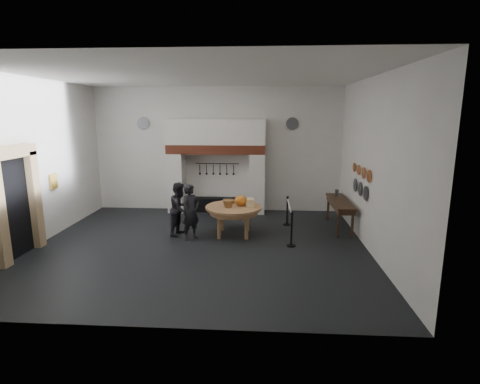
# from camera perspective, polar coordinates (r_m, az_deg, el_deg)

# --- Properties ---
(floor) EXTENTS (9.00, 8.00, 0.02)m
(floor) POSITION_cam_1_polar(r_m,az_deg,el_deg) (10.41, -6.06, -8.17)
(floor) COLOR black
(floor) RESTS_ON ground
(ceiling) EXTENTS (9.00, 8.00, 0.02)m
(ceiling) POSITION_cam_1_polar(r_m,az_deg,el_deg) (9.82, -6.66, 17.31)
(ceiling) COLOR silver
(ceiling) RESTS_ON wall_back
(wall_back) EXTENTS (9.00, 0.02, 4.50)m
(wall_back) POSITION_cam_1_polar(r_m,az_deg,el_deg) (13.80, -3.48, 6.44)
(wall_back) COLOR silver
(wall_back) RESTS_ON floor
(wall_front) EXTENTS (9.00, 0.02, 4.50)m
(wall_front) POSITION_cam_1_polar(r_m,az_deg,el_deg) (6.03, -12.87, -0.99)
(wall_front) COLOR silver
(wall_front) RESTS_ON floor
(wall_left) EXTENTS (0.02, 8.00, 4.50)m
(wall_left) POSITION_cam_1_polar(r_m,az_deg,el_deg) (11.53, -29.00, 3.89)
(wall_left) COLOR silver
(wall_left) RESTS_ON floor
(wall_right) EXTENTS (0.02, 8.00, 4.50)m
(wall_right) POSITION_cam_1_polar(r_m,az_deg,el_deg) (10.11, 19.71, 3.76)
(wall_right) COLOR silver
(wall_right) RESTS_ON floor
(chimney_pier_left) EXTENTS (0.55, 0.70, 2.15)m
(chimney_pier_left) POSITION_cam_1_polar(r_m,az_deg,el_deg) (13.88, -9.65, 1.43)
(chimney_pier_left) COLOR silver
(chimney_pier_left) RESTS_ON floor
(chimney_pier_right) EXTENTS (0.55, 0.70, 2.15)m
(chimney_pier_right) POSITION_cam_1_polar(r_m,az_deg,el_deg) (13.51, 2.62, 1.30)
(chimney_pier_right) COLOR silver
(chimney_pier_right) RESTS_ON floor
(hearth_brick_band) EXTENTS (3.50, 0.72, 0.32)m
(hearth_brick_band) POSITION_cam_1_polar(r_m,az_deg,el_deg) (13.45, -3.66, 6.55)
(hearth_brick_band) COLOR #9E442B
(hearth_brick_band) RESTS_ON chimney_pier_left
(chimney_hood) EXTENTS (3.50, 0.70, 0.90)m
(chimney_hood) POSITION_cam_1_polar(r_m,az_deg,el_deg) (13.40, -3.70, 9.15)
(chimney_hood) COLOR silver
(chimney_hood) RESTS_ON hearth_brick_band
(iron_range) EXTENTS (1.90, 0.45, 0.50)m
(iron_range) POSITION_cam_1_polar(r_m,az_deg,el_deg) (13.86, -3.52, -1.93)
(iron_range) COLOR black
(iron_range) RESTS_ON floor
(utensil_rail) EXTENTS (1.60, 0.02, 0.02)m
(utensil_rail) POSITION_cam_1_polar(r_m,az_deg,el_deg) (13.78, -3.49, 4.34)
(utensil_rail) COLOR black
(utensil_rail) RESTS_ON wall_back
(door_recess) EXTENTS (0.04, 1.10, 2.50)m
(door_recess) POSITION_cam_1_polar(r_m,az_deg,el_deg) (10.86, -31.13, -2.13)
(door_recess) COLOR black
(door_recess) RESTS_ON floor
(door_jamb_far) EXTENTS (0.22, 0.30, 2.60)m
(door_jamb_far) POSITION_cam_1_polar(r_m,az_deg,el_deg) (11.37, -28.81, -1.07)
(door_jamb_far) COLOR tan
(door_jamb_far) RESTS_ON floor
(door_lintel) EXTENTS (0.22, 1.70, 0.30)m
(door_lintel) POSITION_cam_1_polar(r_m,az_deg,el_deg) (10.60, -31.54, 5.22)
(door_lintel) COLOR tan
(door_lintel) RESTS_ON door_jamb_near
(wall_plaque) EXTENTS (0.05, 0.34, 0.44)m
(wall_plaque) POSITION_cam_1_polar(r_m,az_deg,el_deg) (12.27, -26.52, 1.45)
(wall_plaque) COLOR gold
(wall_plaque) RESTS_ON wall_left
(work_table) EXTENTS (1.93, 1.93, 0.07)m
(work_table) POSITION_cam_1_polar(r_m,az_deg,el_deg) (11.04, -0.97, -2.36)
(work_table) COLOR tan
(work_table) RESTS_ON floor
(pumpkin) EXTENTS (0.36, 0.36, 0.31)m
(pumpkin) POSITION_cam_1_polar(r_m,az_deg,el_deg) (11.08, 0.10, -1.30)
(pumpkin) COLOR orange
(pumpkin) RESTS_ON work_table
(cheese_block_big) EXTENTS (0.22, 0.22, 0.24)m
(cheese_block_big) POSITION_cam_1_polar(r_m,az_deg,el_deg) (10.93, 1.62, -1.68)
(cheese_block_big) COLOR #ECD08D
(cheese_block_big) RESTS_ON work_table
(cheese_block_small) EXTENTS (0.18, 0.18, 0.20)m
(cheese_block_small) POSITION_cam_1_polar(r_m,az_deg,el_deg) (11.22, 1.57, -1.42)
(cheese_block_small) COLOR #EDCE8E
(cheese_block_small) RESTS_ON work_table
(wicker_basket) EXTENTS (0.37, 0.37, 0.22)m
(wicker_basket) POSITION_cam_1_polar(r_m,az_deg,el_deg) (10.87, -1.82, -1.80)
(wicker_basket) COLOR #916035
(wicker_basket) RESTS_ON work_table
(bread_loaf) EXTENTS (0.31, 0.18, 0.13)m
(bread_loaf) POSITION_cam_1_polar(r_m,az_deg,el_deg) (11.36, -1.33, -1.43)
(bread_loaf) COLOR #9C5A37
(bread_loaf) RESTS_ON work_table
(visitor_near) EXTENTS (0.68, 0.70, 1.61)m
(visitor_near) POSITION_cam_1_polar(r_m,az_deg,el_deg) (10.75, -7.51, -3.04)
(visitor_near) COLOR black
(visitor_near) RESTS_ON floor
(visitor_far) EXTENTS (0.80, 0.91, 1.59)m
(visitor_far) POSITION_cam_1_polar(r_m,az_deg,el_deg) (11.21, -9.13, -2.54)
(visitor_far) COLOR black
(visitor_far) RESTS_ON floor
(side_table) EXTENTS (0.55, 2.20, 0.06)m
(side_table) POSITION_cam_1_polar(r_m,az_deg,el_deg) (12.07, 15.01, -1.39)
(side_table) COLOR #372114
(side_table) RESTS_ON floor
(pewter_jug) EXTENTS (0.12, 0.12, 0.22)m
(pewter_jug) POSITION_cam_1_polar(r_m,az_deg,el_deg) (12.61, 14.53, -0.14)
(pewter_jug) COLOR #4A494E
(pewter_jug) RESTS_ON side_table
(copper_pan_a) EXTENTS (0.03, 0.34, 0.34)m
(copper_pan_a) POSITION_cam_1_polar(r_m,az_deg,el_deg) (10.34, 19.08, 2.28)
(copper_pan_a) COLOR #C6662D
(copper_pan_a) RESTS_ON wall_right
(copper_pan_b) EXTENTS (0.03, 0.32, 0.32)m
(copper_pan_b) POSITION_cam_1_polar(r_m,az_deg,el_deg) (10.86, 18.33, 2.77)
(copper_pan_b) COLOR #C6662D
(copper_pan_b) RESTS_ON wall_right
(copper_pan_c) EXTENTS (0.03, 0.30, 0.30)m
(copper_pan_c) POSITION_cam_1_polar(r_m,az_deg,el_deg) (11.39, 17.65, 3.21)
(copper_pan_c) COLOR #C6662D
(copper_pan_c) RESTS_ON wall_right
(copper_pan_d) EXTENTS (0.03, 0.28, 0.28)m
(copper_pan_d) POSITION_cam_1_polar(r_m,az_deg,el_deg) (11.92, 17.03, 3.62)
(copper_pan_d) COLOR #C6662D
(copper_pan_d) RESTS_ON wall_right
(pewter_plate_left) EXTENTS (0.03, 0.40, 0.40)m
(pewter_plate_left) POSITION_cam_1_polar(r_m,az_deg,el_deg) (10.61, 18.62, -0.20)
(pewter_plate_left) COLOR #4C4C51
(pewter_plate_left) RESTS_ON wall_right
(pewter_plate_mid) EXTENTS (0.03, 0.40, 0.40)m
(pewter_plate_mid) POSITION_cam_1_polar(r_m,az_deg,el_deg) (11.18, 17.85, 0.45)
(pewter_plate_mid) COLOR #4C4C51
(pewter_plate_mid) RESTS_ON wall_right
(pewter_plate_right) EXTENTS (0.03, 0.40, 0.40)m
(pewter_plate_right) POSITION_cam_1_polar(r_m,az_deg,el_deg) (11.76, 17.15, 1.03)
(pewter_plate_right) COLOR #4C4C51
(pewter_plate_right) RESTS_ON wall_right
(pewter_plate_back_left) EXTENTS (0.44, 0.03, 0.44)m
(pewter_plate_back_left) POSITION_cam_1_polar(r_m,az_deg,el_deg) (14.29, -14.52, 10.10)
(pewter_plate_back_left) COLOR #4C4C51
(pewter_plate_back_left) RESTS_ON wall_back
(pewter_plate_back_right) EXTENTS (0.44, 0.03, 0.44)m
(pewter_plate_back_right) POSITION_cam_1_polar(r_m,az_deg,el_deg) (13.63, 7.97, 10.28)
(pewter_plate_back_right) COLOR #4C4C51
(pewter_plate_back_right) RESTS_ON wall_back
(barrier_post_near) EXTENTS (0.05, 0.05, 0.90)m
(barrier_post_near) POSITION_cam_1_polar(r_m,az_deg,el_deg) (10.29, 7.87, -5.80)
(barrier_post_near) COLOR black
(barrier_post_near) RESTS_ON floor
(barrier_post_far) EXTENTS (0.05, 0.05, 0.90)m
(barrier_post_far) POSITION_cam_1_polar(r_m,az_deg,el_deg) (12.21, 7.20, -2.95)
(barrier_post_far) COLOR black
(barrier_post_far) RESTS_ON floor
(barrier_rope) EXTENTS (0.04, 2.00, 0.04)m
(barrier_rope) POSITION_cam_1_polar(r_m,az_deg,el_deg) (11.14, 7.56, -2.28)
(barrier_rope) COLOR beige
(barrier_rope) RESTS_ON barrier_post_near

